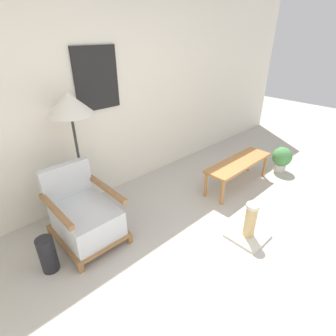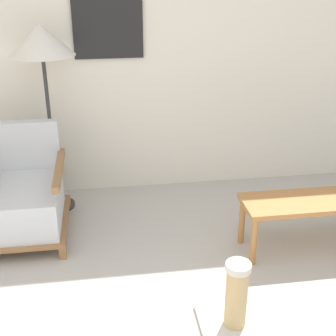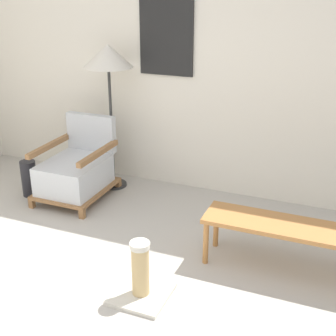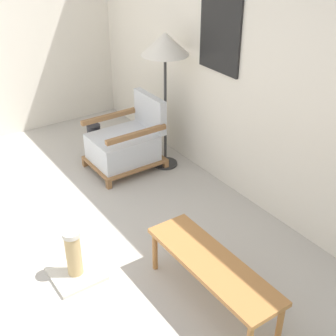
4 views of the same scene
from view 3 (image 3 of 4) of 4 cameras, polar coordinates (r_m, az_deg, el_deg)
ground_plane at (r=3.23m, az=-13.19°, el=-19.22°), size 14.00×14.00×0.00m
wall_back at (r=4.72m, az=3.12°, el=13.04°), size 8.00×0.09×2.70m
armchair at (r=4.82m, az=-11.08°, el=-0.29°), size 0.62×0.77×0.79m
floor_lamp at (r=4.74m, az=-7.29°, el=12.76°), size 0.49×0.49×1.51m
coffee_table at (r=3.65m, az=13.75°, el=-7.27°), size 1.19×0.36×0.40m
vase at (r=5.01m, az=-16.58°, el=-1.22°), size 0.16×0.16×0.38m
scratching_post at (r=3.37m, az=-3.35°, el=-13.34°), size 0.39×0.39×0.44m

